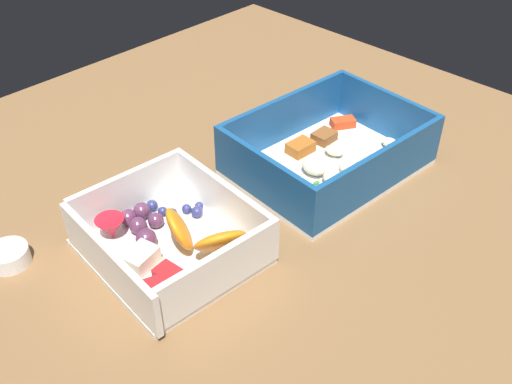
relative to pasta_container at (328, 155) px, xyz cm
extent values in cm
cube|color=brown|center=(-8.75, 2.08, -2.95)|extent=(80.00, 80.00, 2.00)
cube|color=white|center=(0.15, 0.09, -1.65)|extent=(21.23, 16.50, 0.60)
cube|color=#19518C|center=(-9.58, 0.84, 1.47)|extent=(1.76, 14.98, 5.63)
cube|color=#19518C|center=(9.89, -0.67, 1.47)|extent=(1.76, 14.98, 5.63)
cube|color=#19518C|center=(0.71, 7.26, 1.47)|extent=(18.92, 2.07, 5.63)
cube|color=#19518C|center=(-0.41, -7.08, 1.47)|extent=(18.92, 2.07, 5.63)
ellipsoid|color=beige|center=(-2.15, -2.30, -0.50)|extent=(2.75, 2.19, 1.22)
ellipsoid|color=beige|center=(-7.83, 0.59, -0.56)|extent=(2.39, 2.71, 1.13)
ellipsoid|color=beige|center=(-5.78, -2.19, -0.62)|extent=(2.14, 1.55, 1.04)
ellipsoid|color=beige|center=(7.82, -3.08, -0.63)|extent=(1.46, 2.06, 1.02)
ellipsoid|color=beige|center=(-2.48, -0.02, -0.34)|extent=(2.24, 3.04, 1.44)
ellipsoid|color=beige|center=(0.35, -3.12, -0.32)|extent=(3.41, 3.57, 1.46)
ellipsoid|color=beige|center=(1.94, 0.52, -0.57)|extent=(2.07, 2.54, 1.11)
ellipsoid|color=beige|center=(-3.08, -4.65, -0.37)|extent=(2.52, 3.16, 1.40)
ellipsoid|color=beige|center=(-8.25, -3.48, -0.43)|extent=(3.14, 2.76, 1.31)
cube|color=#AD5B1E|center=(-0.12, 3.85, -0.70)|extent=(3.14, 2.40, 1.31)
cube|color=brown|center=(3.66, 3.41, -0.77)|extent=(2.64, 2.17, 1.15)
cube|color=red|center=(7.81, 3.80, -0.82)|extent=(3.32, 2.90, 1.06)
cube|color=#387A33|center=(6.11, -4.26, -1.25)|extent=(0.60, 0.40, 0.20)
cube|color=#387A33|center=(-4.83, -1.57, -1.25)|extent=(0.60, 0.40, 0.20)
cube|color=#387A33|center=(-4.81, -4.03, -1.25)|extent=(0.60, 0.40, 0.20)
cube|color=#387A33|center=(-3.55, -1.40, -1.25)|extent=(0.60, 0.40, 0.20)
cube|color=#387A33|center=(-3.14, -2.18, -1.25)|extent=(0.60, 0.40, 0.20)
cube|color=#387A33|center=(-4.51, -0.64, -1.25)|extent=(0.60, 0.40, 0.20)
cube|color=white|center=(-20.93, 1.97, -1.65)|extent=(14.76, 16.22, 0.60)
cube|color=white|center=(-27.40, 2.50, 0.99)|extent=(1.83, 15.17, 4.67)
cube|color=white|center=(-14.47, 1.45, 0.99)|extent=(1.83, 15.17, 4.67)
cube|color=white|center=(-20.34, 9.23, 0.99)|extent=(12.38, 1.60, 4.67)
cube|color=white|center=(-21.52, -5.29, 0.99)|extent=(12.38, 1.60, 4.67)
ellipsoid|color=orange|center=(-20.18, 1.33, 1.05)|extent=(4.68, 5.28, 4.59)
ellipsoid|color=orange|center=(-18.67, -2.51, 1.06)|extent=(6.23, 5.92, 4.62)
cube|color=#F4EACC|center=(-24.19, 1.73, -0.45)|extent=(3.41, 2.84, 1.80)
cube|color=red|center=(-25.88, -2.85, -0.35)|extent=(3.52, 4.01, 2.00)
cube|color=red|center=(-23.68, -1.24, -0.62)|extent=(2.07, 2.61, 1.46)
sphere|color=#562D4C|center=(-22.27, 3.82, -0.35)|extent=(2.00, 2.00, 2.00)
sphere|color=#562D4C|center=(-21.59, 6.00, -0.48)|extent=(1.73, 1.73, 1.73)
sphere|color=#562D4C|center=(-19.87, 5.47, -0.56)|extent=(1.57, 1.57, 1.57)
sphere|color=#562D4C|center=(-21.51, 7.67, -0.51)|extent=(1.68, 1.68, 1.68)
sphere|color=#562D4C|center=(-19.98, 7.52, -0.49)|extent=(1.72, 1.72, 1.72)
cone|color=red|center=(-23.76, 7.30, -0.23)|extent=(2.81, 2.81, 2.25)
sphere|color=navy|center=(-18.32, 6.36, -0.86)|extent=(0.98, 0.98, 0.98)
sphere|color=navy|center=(-18.02, 5.30, -0.75)|extent=(1.19, 1.19, 1.19)
sphere|color=navy|center=(-16.08, 3.73, -0.75)|extent=(1.19, 1.19, 1.19)
sphere|color=navy|center=(-18.57, 7.74, -0.75)|extent=(1.19, 1.19, 1.19)
sphere|color=navy|center=(-15.22, 4.42, -0.90)|extent=(0.90, 0.90, 0.90)
sphere|color=navy|center=(-16.40, 4.94, -0.85)|extent=(1.00, 1.00, 1.00)
cylinder|color=white|center=(-32.09, 11.76, -1.12)|extent=(3.75, 3.75, 1.66)
camera|label=1|loc=(-44.14, -31.73, 36.74)|focal=41.13mm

